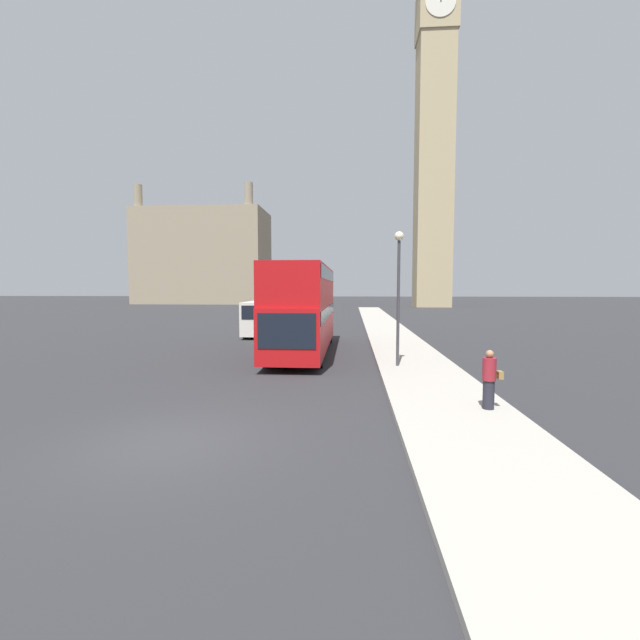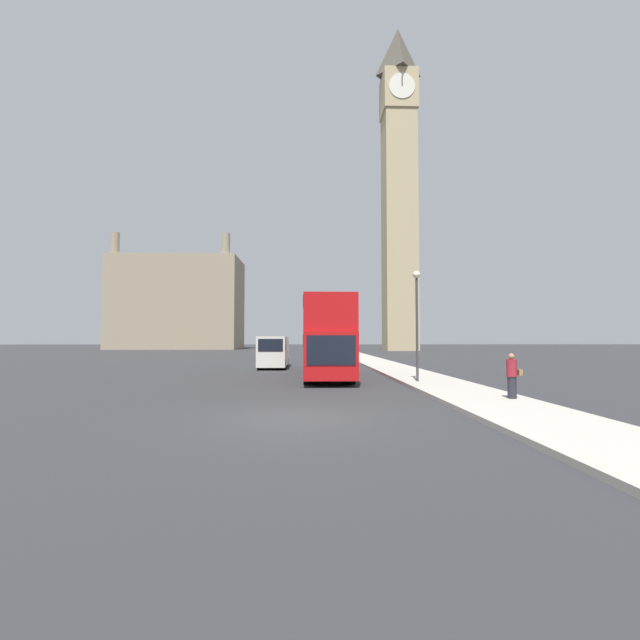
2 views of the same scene
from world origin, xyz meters
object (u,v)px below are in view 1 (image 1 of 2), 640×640
Objects in this scene: pedestrian at (489,380)px; street_lamp at (399,277)px; white_van at (264,317)px; parked_sedan at (273,316)px; clock_tower at (435,120)px; red_double_decker_bus at (304,305)px.

street_lamp reaches higher than pedestrian.
white_van reaches higher than parked_sedan.
white_van is (-19.67, -45.85, -30.02)m from clock_tower.
pedestrian is at bearing -68.86° from parked_sedan.
white_van is at bearing 115.14° from red_double_decker_bus.
clock_tower is at bearing 73.28° from red_double_decker_bus.
white_van is 10.72m from parked_sedan.
clock_tower reaches higher than pedestrian.
red_double_decker_bus reaches higher than white_van.
parked_sedan is (-21.08, -35.24, -30.66)m from clock_tower.
street_lamp is (-11.81, -57.62, -27.59)m from clock_tower.
clock_tower reaches higher than white_van.
pedestrian is at bearing -59.48° from red_double_decker_bus.
white_van is 3.88× the size of pedestrian.
pedestrian is at bearing -99.01° from clock_tower.
street_lamp is (-1.72, 6.03, 2.78)m from pedestrian.
clock_tower is 5.36× the size of red_double_decker_bus.
street_lamp reaches higher than white_van.
clock_tower is 14.33× the size of parked_sedan.
white_van is at bearing 123.73° from street_lamp.
street_lamp is at bearing -43.96° from red_double_decker_bus.
red_double_decker_bus is at bearing 136.04° from street_lamp.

